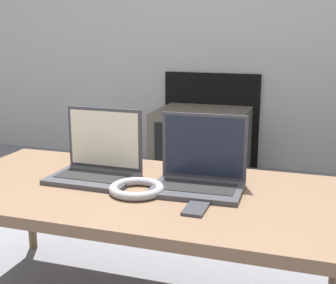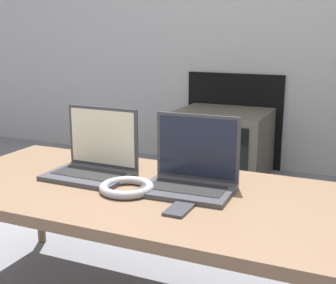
{
  "view_description": "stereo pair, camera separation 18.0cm",
  "coord_description": "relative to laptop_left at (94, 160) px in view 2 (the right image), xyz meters",
  "views": [
    {
      "loc": [
        0.55,
        -1.09,
        0.96
      ],
      "look_at": [
        0.0,
        0.58,
        0.54
      ],
      "focal_mm": 50.0,
      "sensor_mm": 36.0,
      "label": 1
    },
    {
      "loc": [
        0.71,
        -1.03,
        0.96
      ],
      "look_at": [
        0.0,
        0.58,
        0.54
      ],
      "focal_mm": 50.0,
      "sensor_mm": 36.0,
      "label": 2
    }
  ],
  "objects": [
    {
      "name": "headphones",
      "position": [
        0.19,
        -0.11,
        -0.04
      ],
      "size": [
        0.18,
        0.18,
        0.03
      ],
      "color": "gray",
      "rests_on": "table"
    },
    {
      "name": "laptop_right",
      "position": [
        0.37,
        -0.0,
        0.0
      ],
      "size": [
        0.3,
        0.22,
        0.24
      ],
      "rotation": [
        0.0,
        0.0,
        0.04
      ],
      "color": "#38383D",
      "rests_on": "table"
    },
    {
      "name": "laptop_left",
      "position": [
        0.0,
        0.0,
        0.0
      ],
      "size": [
        0.3,
        0.21,
        0.24
      ],
      "rotation": [
        0.0,
        0.0,
        -0.02
      ],
      "color": "#38383D",
      "rests_on": "table"
    },
    {
      "name": "tv",
      "position": [
        -0.01,
        1.55,
        -0.29
      ],
      "size": [
        0.6,
        0.52,
        0.44
      ],
      "color": "#4C473D",
      "rests_on": "ground_plane"
    },
    {
      "name": "phone",
      "position": [
        0.41,
        -0.18,
        -0.05
      ],
      "size": [
        0.06,
        0.14,
        0.01
      ],
      "color": "#333338",
      "rests_on": "table"
    },
    {
      "name": "table",
      "position": [
        0.19,
        -0.07,
        -0.09
      ],
      "size": [
        1.36,
        0.67,
        0.45
      ],
      "color": "brown",
      "rests_on": "ground_plane"
    }
  ]
}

